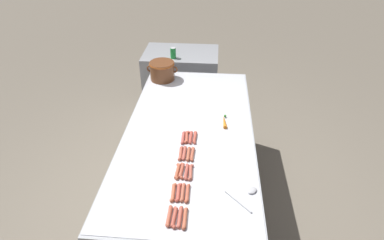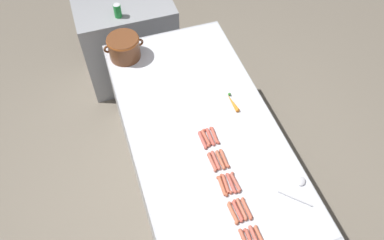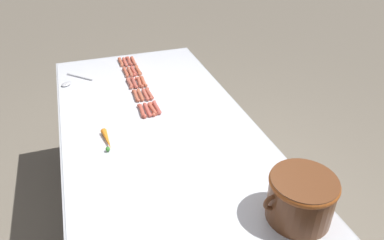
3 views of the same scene
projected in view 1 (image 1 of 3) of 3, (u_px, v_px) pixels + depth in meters
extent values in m
plane|color=#756B5B|center=(190.00, 201.00, 3.00)|extent=(20.00, 20.00, 0.00)
cube|color=#ADAFB5|center=(189.00, 169.00, 2.75)|extent=(1.04, 2.10, 0.89)
cube|color=silver|center=(189.00, 129.00, 2.49)|extent=(1.02, 2.06, 0.00)
cube|color=#939599|center=(182.00, 85.00, 4.00)|extent=(0.91, 0.60, 0.92)
cylinder|color=#B75941|center=(169.00, 216.00, 1.77)|extent=(0.03, 0.13, 0.02)
sphere|color=#B75941|center=(168.00, 226.00, 1.72)|extent=(0.02, 0.02, 0.02)
sphere|color=#B75941|center=(170.00, 207.00, 1.83)|extent=(0.02, 0.02, 0.02)
cylinder|color=#BB5D3F|center=(173.00, 192.00, 1.92)|extent=(0.03, 0.13, 0.02)
sphere|color=#BB5D3F|center=(171.00, 200.00, 1.87)|extent=(0.02, 0.02, 0.02)
sphere|color=#BB5D3F|center=(175.00, 185.00, 1.97)|extent=(0.02, 0.02, 0.02)
cylinder|color=#BA593D|center=(177.00, 171.00, 2.07)|extent=(0.03, 0.13, 0.02)
sphere|color=#BA593D|center=(177.00, 178.00, 2.02)|extent=(0.02, 0.02, 0.02)
sphere|color=#BA593D|center=(178.00, 165.00, 2.13)|extent=(0.02, 0.02, 0.02)
cylinder|color=#B15643|center=(181.00, 153.00, 2.23)|extent=(0.03, 0.13, 0.02)
sphere|color=#B15643|center=(179.00, 159.00, 2.17)|extent=(0.02, 0.02, 0.02)
sphere|color=#B15643|center=(182.00, 148.00, 2.28)|extent=(0.02, 0.02, 0.02)
cylinder|color=#B45045|center=(183.00, 138.00, 2.38)|extent=(0.03, 0.13, 0.02)
sphere|color=#B45045|center=(182.00, 143.00, 2.32)|extent=(0.02, 0.02, 0.02)
sphere|color=#B45045|center=(184.00, 133.00, 2.43)|extent=(0.02, 0.02, 0.02)
cylinder|color=#B4503F|center=(174.00, 217.00, 1.77)|extent=(0.03, 0.13, 0.02)
sphere|color=#B4503F|center=(173.00, 227.00, 1.71)|extent=(0.02, 0.02, 0.02)
sphere|color=#B4503F|center=(175.00, 208.00, 1.82)|extent=(0.02, 0.02, 0.02)
cylinder|color=#BE5042|center=(178.00, 192.00, 1.92)|extent=(0.03, 0.13, 0.02)
sphere|color=#BE5042|center=(177.00, 200.00, 1.87)|extent=(0.02, 0.02, 0.02)
sphere|color=#BE5042|center=(180.00, 185.00, 1.97)|extent=(0.02, 0.02, 0.02)
cylinder|color=#B6553F|center=(182.00, 171.00, 2.08)|extent=(0.03, 0.13, 0.02)
sphere|color=#B6553F|center=(181.00, 178.00, 2.03)|extent=(0.02, 0.02, 0.02)
sphere|color=#B6553F|center=(182.00, 164.00, 2.13)|extent=(0.02, 0.02, 0.02)
cylinder|color=#B45647|center=(184.00, 153.00, 2.23)|extent=(0.02, 0.13, 0.02)
sphere|color=#B45647|center=(183.00, 159.00, 2.18)|extent=(0.02, 0.02, 0.02)
sphere|color=#B45647|center=(185.00, 147.00, 2.28)|extent=(0.02, 0.02, 0.02)
cylinder|color=#BC5641|center=(187.00, 137.00, 2.38)|extent=(0.03, 0.13, 0.02)
sphere|color=#BC5641|center=(185.00, 142.00, 2.33)|extent=(0.02, 0.02, 0.02)
sphere|color=#BC5641|center=(188.00, 132.00, 2.44)|extent=(0.02, 0.02, 0.02)
cylinder|color=#BC5746|center=(180.00, 217.00, 1.77)|extent=(0.02, 0.13, 0.02)
sphere|color=#BC5746|center=(179.00, 226.00, 1.72)|extent=(0.02, 0.02, 0.02)
sphere|color=#BC5746|center=(181.00, 208.00, 1.82)|extent=(0.02, 0.02, 0.02)
cylinder|color=#B15D45|center=(183.00, 192.00, 1.92)|extent=(0.03, 0.13, 0.02)
sphere|color=#B15D45|center=(181.00, 200.00, 1.87)|extent=(0.02, 0.02, 0.02)
sphere|color=#B15D45|center=(184.00, 185.00, 1.97)|extent=(0.02, 0.02, 0.02)
cylinder|color=#B14F41|center=(186.00, 172.00, 2.07)|extent=(0.03, 0.13, 0.02)
sphere|color=#B14F41|center=(186.00, 179.00, 2.02)|extent=(0.02, 0.02, 0.02)
sphere|color=#B14F41|center=(187.00, 165.00, 2.12)|extent=(0.02, 0.02, 0.02)
cylinder|color=#B25C41|center=(188.00, 154.00, 2.22)|extent=(0.02, 0.13, 0.02)
sphere|color=#B25C41|center=(187.00, 160.00, 2.17)|extent=(0.02, 0.02, 0.02)
sphere|color=#B25C41|center=(189.00, 148.00, 2.27)|extent=(0.02, 0.02, 0.02)
cylinder|color=#BD5043|center=(191.00, 137.00, 2.38)|extent=(0.03, 0.13, 0.02)
sphere|color=#BD5043|center=(190.00, 143.00, 2.33)|extent=(0.02, 0.02, 0.02)
sphere|color=#BD5043|center=(191.00, 132.00, 2.43)|extent=(0.02, 0.02, 0.02)
cylinder|color=#BA5A3E|center=(185.00, 218.00, 1.76)|extent=(0.03, 0.13, 0.02)
sphere|color=#BA5A3E|center=(183.00, 228.00, 1.71)|extent=(0.02, 0.02, 0.02)
sphere|color=#BA5A3E|center=(186.00, 209.00, 1.81)|extent=(0.02, 0.02, 0.02)
cylinder|color=#BC583F|center=(187.00, 193.00, 1.91)|extent=(0.03, 0.13, 0.02)
sphere|color=#BC583F|center=(186.00, 201.00, 1.86)|extent=(0.02, 0.02, 0.02)
sphere|color=#BC583F|center=(189.00, 186.00, 1.97)|extent=(0.02, 0.02, 0.02)
cylinder|color=#B35846|center=(191.00, 172.00, 2.07)|extent=(0.03, 0.13, 0.02)
sphere|color=#B35846|center=(189.00, 179.00, 2.01)|extent=(0.02, 0.02, 0.02)
sphere|color=#B35846|center=(192.00, 166.00, 2.12)|extent=(0.02, 0.02, 0.02)
cylinder|color=#B4583F|center=(192.00, 154.00, 2.22)|extent=(0.03, 0.13, 0.02)
sphere|color=#B4583F|center=(192.00, 160.00, 2.17)|extent=(0.02, 0.02, 0.02)
sphere|color=#B4583F|center=(193.00, 148.00, 2.27)|extent=(0.02, 0.02, 0.02)
cylinder|color=#BA503F|center=(195.00, 137.00, 2.38)|extent=(0.03, 0.13, 0.02)
sphere|color=#BA503F|center=(195.00, 143.00, 2.33)|extent=(0.02, 0.02, 0.02)
sphere|color=#BA503F|center=(195.00, 132.00, 2.43)|extent=(0.02, 0.02, 0.02)
cylinder|color=brown|center=(162.00, 71.00, 3.16)|extent=(0.25, 0.25, 0.19)
torus|color=#9E4A1B|center=(162.00, 64.00, 3.12)|extent=(0.26, 0.26, 0.03)
torus|color=brown|center=(150.00, 69.00, 3.16)|extent=(0.07, 0.02, 0.07)
torus|color=brown|center=(174.00, 70.00, 3.14)|extent=(0.07, 0.02, 0.07)
cylinder|color=#B7B7BC|center=(238.00, 201.00, 1.87)|extent=(0.16, 0.16, 0.01)
ellipsoid|color=#B7B7BC|center=(252.00, 190.00, 1.94)|extent=(0.08, 0.08, 0.02)
cone|color=orange|center=(224.00, 121.00, 2.55)|extent=(0.05, 0.17, 0.03)
sphere|color=#387F2D|center=(225.00, 116.00, 2.62)|extent=(0.02, 0.02, 0.02)
cylinder|color=#1E8C38|center=(173.00, 53.00, 3.56)|extent=(0.07, 0.07, 0.12)
cylinder|color=silver|center=(173.00, 48.00, 3.53)|extent=(0.06, 0.06, 0.00)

